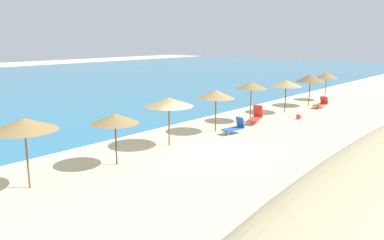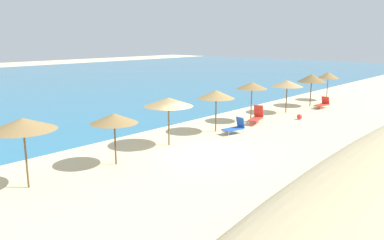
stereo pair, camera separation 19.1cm
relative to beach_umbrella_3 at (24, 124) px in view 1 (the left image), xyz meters
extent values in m
plane|color=beige|center=(8.08, -1.67, -2.56)|extent=(160.00, 160.00, 0.00)
cylinder|color=brown|center=(0.00, 0.00, -1.32)|extent=(0.08, 0.08, 2.48)
cone|color=olive|center=(0.00, 0.00, 0.01)|extent=(2.53, 2.53, 0.47)
cylinder|color=brown|center=(4.04, -0.29, -1.50)|extent=(0.08, 0.08, 2.11)
cone|color=olive|center=(4.04, -0.29, -0.37)|extent=(2.19, 2.19, 0.45)
cylinder|color=brown|center=(7.99, 0.17, -1.40)|extent=(0.09, 0.09, 2.32)
cone|color=tan|center=(7.99, 0.17, -0.15)|extent=(2.65, 2.65, 0.47)
cylinder|color=brown|center=(12.12, 0.18, -1.43)|extent=(0.08, 0.08, 2.26)
cone|color=#9E7F4C|center=(12.12, 0.18, -0.19)|extent=(2.31, 2.31, 0.51)
cylinder|color=brown|center=(16.19, 0.23, -1.34)|extent=(0.08, 0.08, 2.45)
cone|color=olive|center=(16.19, 0.23, -0.03)|extent=(2.16, 2.16, 0.47)
cylinder|color=brown|center=(20.71, -0.07, -1.46)|extent=(0.08, 0.08, 2.20)
cone|color=tan|center=(20.71, -0.07, -0.26)|extent=(2.43, 2.43, 0.50)
cylinder|color=brown|center=(24.88, -0.14, -1.45)|extent=(0.08, 0.08, 2.22)
cone|color=olive|center=(24.88, -0.14, -0.16)|extent=(2.40, 2.40, 0.66)
cylinder|color=brown|center=(28.92, 0.09, -1.46)|extent=(0.07, 0.07, 2.20)
cone|color=olive|center=(28.92, 0.09, -0.23)|extent=(2.01, 2.01, 0.55)
cube|color=red|center=(24.30, -1.40, -2.27)|extent=(1.47, 0.74, 0.07)
cube|color=red|center=(24.98, -1.44, -1.95)|extent=(0.29, 0.66, 0.64)
cylinder|color=silver|center=(23.71, -1.08, -2.43)|extent=(0.04, 0.04, 0.25)
cylinder|color=silver|center=(23.68, -1.64, -2.43)|extent=(0.04, 0.04, 0.25)
cylinder|color=silver|center=(24.93, -1.16, -2.43)|extent=(0.04, 0.04, 0.25)
cylinder|color=silver|center=(24.89, -1.71, -2.43)|extent=(0.04, 0.04, 0.25)
cube|color=blue|center=(12.34, -0.98, -2.25)|extent=(1.44, 0.89, 0.07)
cube|color=blue|center=(12.95, -1.11, -1.91)|extent=(0.32, 0.66, 0.67)
cylinder|color=silver|center=(11.84, -0.60, -2.42)|extent=(0.04, 0.04, 0.27)
cylinder|color=silver|center=(11.73, -1.12, -2.42)|extent=(0.04, 0.04, 0.27)
cylinder|color=silver|center=(12.95, -0.83, -2.42)|extent=(0.04, 0.04, 0.27)
cylinder|color=silver|center=(12.84, -1.36, -2.42)|extent=(0.04, 0.04, 0.27)
cube|color=red|center=(15.65, -0.49, -2.22)|extent=(1.64, 1.03, 0.07)
cube|color=red|center=(16.34, -0.30, -1.79)|extent=(0.45, 0.70, 0.86)
cylinder|color=silver|center=(14.95, -0.40, -2.41)|extent=(0.04, 0.04, 0.30)
cylinder|color=silver|center=(15.10, -0.93, -2.41)|extent=(0.04, 0.04, 0.30)
cylinder|color=silver|center=(16.19, -0.05, -2.41)|extent=(0.04, 0.04, 0.30)
cylinder|color=silver|center=(16.34, -0.58, -2.41)|extent=(0.04, 0.04, 0.30)
sphere|color=red|center=(19.04, -2.05, -2.37)|extent=(0.38, 0.38, 0.38)
camera|label=1|loc=(-6.51, -14.15, 3.23)|focal=36.02mm
camera|label=2|loc=(-6.38, -14.30, 3.23)|focal=36.02mm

